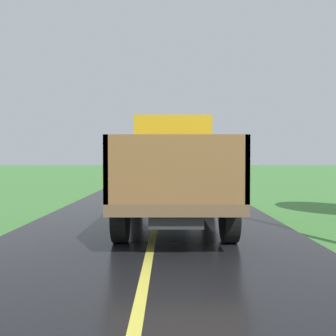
{
  "coord_description": "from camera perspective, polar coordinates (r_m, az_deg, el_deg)",
  "views": [
    {
      "loc": [
        0.32,
        1.82,
        1.69
      ],
      "look_at": [
        0.27,
        13.34,
        1.4
      ],
      "focal_mm": 37.55,
      "sensor_mm": 36.0,
      "label": 1
    }
  ],
  "objects": [
    {
      "name": "banana_truck_near",
      "position": [
        9.27,
        1.05,
        0.05
      ],
      "size": [
        2.38,
        5.82,
        2.8
      ],
      "color": "#2D2D30",
      "rests_on": "road_surface"
    }
  ]
}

